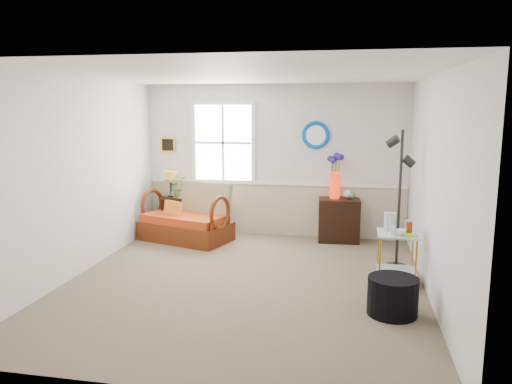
% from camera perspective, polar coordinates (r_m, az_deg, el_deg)
% --- Properties ---
extents(floor, '(4.50, 5.00, 0.01)m').
position_cam_1_polar(floor, '(6.49, -1.40, -10.34)').
color(floor, '#73634D').
rests_on(floor, ground).
extents(ceiling, '(4.50, 5.00, 0.01)m').
position_cam_1_polar(ceiling, '(6.10, -1.50, 13.24)').
color(ceiling, white).
rests_on(ceiling, walls).
extents(walls, '(4.51, 5.01, 2.60)m').
position_cam_1_polar(walls, '(6.16, -1.45, 1.08)').
color(walls, silver).
rests_on(walls, floor).
extents(wainscot, '(4.46, 0.02, 0.90)m').
position_cam_1_polar(wainscot, '(8.71, 2.08, -2.00)').
color(wainscot, '#B9AB8D').
rests_on(wainscot, walls).
extents(chair_rail, '(4.46, 0.04, 0.06)m').
position_cam_1_polar(chair_rail, '(8.62, 2.08, 1.05)').
color(chair_rail, white).
rests_on(chair_rail, walls).
extents(window, '(1.14, 0.06, 1.44)m').
position_cam_1_polar(window, '(8.72, -3.77, 5.63)').
color(window, white).
rests_on(window, walls).
extents(picture, '(0.28, 0.03, 0.28)m').
position_cam_1_polar(picture, '(9.05, -10.03, 5.34)').
color(picture, orange).
rests_on(picture, walls).
extents(mirror, '(0.47, 0.07, 0.47)m').
position_cam_1_polar(mirror, '(8.46, 6.85, 6.47)').
color(mirror, '#0D62B6').
rests_on(mirror, walls).
extents(loveseat, '(1.63, 1.22, 0.95)m').
position_cam_1_polar(loveseat, '(8.43, -8.06, -2.33)').
color(loveseat, maroon).
rests_on(loveseat, floor).
extents(throw_pillow, '(0.35, 0.25, 0.36)m').
position_cam_1_polar(throw_pillow, '(8.46, -9.51, -2.24)').
color(throw_pillow, '#CE5208').
rests_on(throw_pillow, loveseat).
extents(lamp_stand, '(0.45, 0.45, 0.64)m').
position_cam_1_polar(lamp_stand, '(8.99, -9.53, -2.61)').
color(lamp_stand, black).
rests_on(lamp_stand, floor).
extents(table_lamp, '(0.27, 0.27, 0.46)m').
position_cam_1_polar(table_lamp, '(8.89, -9.74, 0.87)').
color(table_lamp, '#B78622').
rests_on(table_lamp, lamp_stand).
extents(potted_plant, '(0.35, 0.39, 0.30)m').
position_cam_1_polar(potted_plant, '(8.87, -8.69, 0.34)').
color(potted_plant, '#518438').
rests_on(potted_plant, lamp_stand).
extents(cabinet, '(0.70, 0.48, 0.72)m').
position_cam_1_polar(cabinet, '(8.42, 9.45, -3.18)').
color(cabinet, black).
rests_on(cabinet, floor).
extents(flower_vase, '(0.25, 0.25, 0.73)m').
position_cam_1_polar(flower_vase, '(8.33, 9.03, 1.78)').
color(flower_vase, red).
rests_on(flower_vase, cabinet).
extents(side_table, '(0.51, 0.51, 0.65)m').
position_cam_1_polar(side_table, '(6.67, 15.77, -7.23)').
color(side_table, '#AC862B').
rests_on(side_table, floor).
extents(tabletop_items, '(0.55, 0.55, 0.25)m').
position_cam_1_polar(tabletop_items, '(6.59, 16.11, -3.41)').
color(tabletop_items, silver).
rests_on(tabletop_items, side_table).
extents(floor_lamp, '(0.37, 0.37, 1.92)m').
position_cam_1_polar(floor_lamp, '(7.12, 16.07, -0.88)').
color(floor_lamp, black).
rests_on(floor_lamp, floor).
extents(ottoman, '(0.67, 0.67, 0.42)m').
position_cam_1_polar(ottoman, '(5.70, 15.35, -11.40)').
color(ottoman, black).
rests_on(ottoman, floor).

